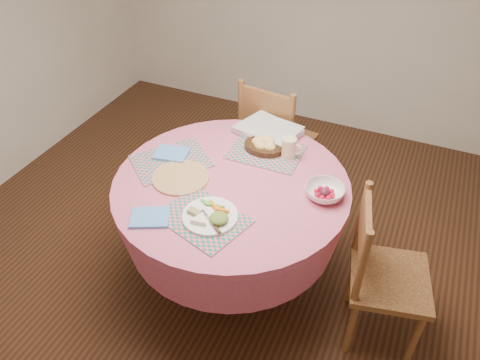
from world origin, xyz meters
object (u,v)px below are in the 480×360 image
object	(u,v)px
chair_back	(274,139)
dinner_plate	(211,216)
chair_right	(381,272)
wicker_trivet	(181,177)
bread_bowl	(264,144)
fruit_bowl	(325,192)
latte_mug	(289,148)
dining_table	(232,210)

from	to	relation	value
chair_back	dinner_plate	bearing A→B (deg)	102.38
chair_right	chair_back	size ratio (longest dim) A/B	0.93
chair_right	wicker_trivet	distance (m)	1.13
bread_bowl	dinner_plate	bearing A→B (deg)	-91.76
bread_bowl	fruit_bowl	world-z (taller)	bread_bowl
dinner_plate	latte_mug	distance (m)	0.65
bread_bowl	latte_mug	xyz separation A→B (m)	(0.15, -0.01, 0.03)
chair_back	chair_right	bearing A→B (deg)	144.22
dining_table	fruit_bowl	size ratio (longest dim) A/B	6.01
dining_table	fruit_bowl	bearing A→B (deg)	9.84
chair_back	fruit_bowl	bearing A→B (deg)	133.52
latte_mug	chair_back	bearing A→B (deg)	117.91
chair_right	latte_mug	world-z (taller)	chair_right
dinner_plate	bread_bowl	bearing A→B (deg)	88.24
dinner_plate	fruit_bowl	world-z (taller)	fruit_bowl
wicker_trivet	latte_mug	xyz separation A→B (m)	(0.46, 0.41, 0.06)
chair_back	bread_bowl	distance (m)	0.58
latte_mug	fruit_bowl	world-z (taller)	latte_mug
dining_table	latte_mug	world-z (taller)	latte_mug
dinner_plate	wicker_trivet	bearing A→B (deg)	143.06
latte_mug	wicker_trivet	bearing A→B (deg)	-138.32
latte_mug	bread_bowl	bearing A→B (deg)	176.27
dining_table	dinner_plate	world-z (taller)	dinner_plate
chair_back	bread_bowl	xyz separation A→B (m)	(0.11, -0.49, 0.29)
dining_table	fruit_bowl	world-z (taller)	fruit_bowl
chair_back	wicker_trivet	size ratio (longest dim) A/B	3.17
wicker_trivet	bread_bowl	world-z (taller)	bread_bowl
wicker_trivet	latte_mug	distance (m)	0.61
dining_table	chair_right	world-z (taller)	chair_right
dining_table	wicker_trivet	world-z (taller)	wicker_trivet
chair_right	dinner_plate	bearing A→B (deg)	96.32
dinner_plate	latte_mug	size ratio (longest dim) A/B	2.26
dining_table	chair_right	size ratio (longest dim) A/B	1.40
chair_back	latte_mug	bearing A→B (deg)	125.67
dining_table	chair_right	bearing A→B (deg)	-1.60
bread_bowl	chair_right	bearing A→B (deg)	-24.81
dining_table	chair_back	xyz separation A→B (m)	(-0.06, 0.82, -0.06)
latte_mug	fruit_bowl	bearing A→B (deg)	-42.17
chair_right	wicker_trivet	size ratio (longest dim) A/B	2.94
chair_back	dinner_plate	size ratio (longest dim) A/B	3.57
wicker_trivet	fruit_bowl	bearing A→B (deg)	12.42
chair_right	dinner_plate	xyz separation A→B (m)	(-0.80, -0.27, 0.31)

